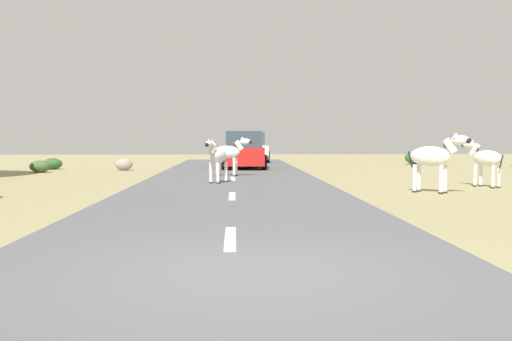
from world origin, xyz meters
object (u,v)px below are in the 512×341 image
bush_3 (416,158)px  car_0 (244,151)px  rock_1 (124,164)px  bush_1 (53,164)px  zebra_0 (217,157)px  zebra_3 (434,157)px  car_1 (249,148)px  zebra_1 (485,159)px  bush_0 (40,167)px  zebra_2 (229,153)px

bush_3 → car_0: bearing=-154.3°
car_0 → rock_1: bearing=-171.8°
bush_1 → bush_3: bush_3 is taller
zebra_0 → zebra_3: (5.88, -3.05, 0.08)m
car_1 → car_0: bearing=82.8°
zebra_1 → car_0: (-7.07, 10.15, -0.01)m
zebra_0 → car_0: car_0 is taller
zebra_0 → car_1: (1.42, 16.08, -0.04)m
zebra_1 → bush_0: 17.65m
bush_3 → zebra_3: bearing=-106.0°
zebra_2 → bush_1: zebra_2 is taller
zebra_0 → zebra_2: 3.33m
car_1 → bush_0: size_ratio=5.16×
zebra_0 → car_1: 16.14m
zebra_3 → bush_1: bearing=-90.6°
zebra_2 → zebra_3: (5.55, -6.37, 0.04)m
zebra_0 → car_0: size_ratio=0.33×
bush_1 → car_1: bearing=36.7°
car_1 → bush_1: bearing=33.0°
car_1 → bush_3: bearing=160.8°
zebra_0 → car_0: 8.91m
zebra_0 → zebra_1: bearing=-166.9°
zebra_0 → rock_1: bearing=-38.8°
zebra_0 → zebra_2: size_ratio=0.93×
zebra_1 → zebra_3: zebra_3 is taller
zebra_1 → car_1: car_1 is taller
car_0 → zebra_3: bearing=-67.2°
zebra_2 → car_1: bearing=-168.4°
zebra_3 → car_0: 12.88m
zebra_3 → car_0: bearing=-117.1°
zebra_2 → car_0: (0.65, 5.54, -0.08)m
bush_0 → rock_1: 3.60m
car_0 → zebra_1: bearing=-54.7°
car_0 → rock_1: car_0 is taller
car_1 → bush_1: car_1 is taller
car_0 → zebra_2: bearing=-96.2°
car_0 → bush_3: size_ratio=3.55×
bush_3 → car_1: bearing=164.5°
bush_0 → rock_1: bearing=25.3°
zebra_3 → car_1: (-4.46, 19.13, -0.12)m
zebra_2 → zebra_3: zebra_3 is taller
zebra_1 → rock_1: (-12.53, 9.41, -0.59)m
zebra_0 → bush_0: (-7.74, 6.57, -0.63)m
zebra_3 → car_1: bearing=-126.3°
car_0 → bush_1: bearing=179.0°
car_0 → bush_0: size_ratio=5.05×
bush_3 → rock_1: size_ratio=1.56×
bush_3 → zebra_0: bearing=-128.2°
bush_1 → rock_1: (3.50, -0.96, 0.01)m
zebra_1 → car_0: bearing=98.0°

